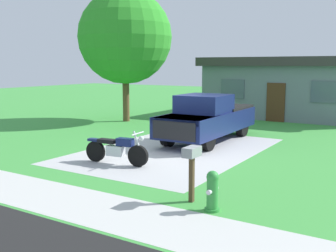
{
  "coord_description": "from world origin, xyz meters",
  "views": [
    {
      "loc": [
        7.32,
        -12.3,
        3.05
      ],
      "look_at": [
        -0.17,
        -0.19,
        0.9
      ],
      "focal_mm": 43.19,
      "sensor_mm": 36.0,
      "label": 1
    }
  ],
  "objects_px": {
    "mailbox": "(192,159)",
    "shade_tree": "(125,37)",
    "motorcycle": "(117,149)",
    "neighbor_house": "(289,87)",
    "fire_hydrant": "(212,191)",
    "pickup_truck": "(209,117)"
  },
  "relations": [
    {
      "from": "fire_hydrant",
      "to": "mailbox",
      "type": "xyz_separation_m",
      "value": [
        -0.65,
        0.28,
        0.55
      ]
    },
    {
      "from": "pickup_truck",
      "to": "mailbox",
      "type": "distance_m",
      "value": 7.57
    },
    {
      "from": "mailbox",
      "to": "motorcycle",
      "type": "bearing_deg",
      "value": 152.91
    },
    {
      "from": "motorcycle",
      "to": "fire_hydrant",
      "type": "bearing_deg",
      "value": -26.54
    },
    {
      "from": "neighbor_house",
      "to": "pickup_truck",
      "type": "bearing_deg",
      "value": -93.72
    },
    {
      "from": "motorcycle",
      "to": "shade_tree",
      "type": "relative_size",
      "value": 0.31
    },
    {
      "from": "motorcycle",
      "to": "shade_tree",
      "type": "xyz_separation_m",
      "value": [
        -5.74,
        7.94,
        4.06
      ]
    },
    {
      "from": "shade_tree",
      "to": "pickup_truck",
      "type": "bearing_deg",
      "value": -23.99
    },
    {
      "from": "fire_hydrant",
      "to": "neighbor_house",
      "type": "bearing_deg",
      "value": 100.21
    },
    {
      "from": "motorcycle",
      "to": "fire_hydrant",
      "type": "height_order",
      "value": "motorcycle"
    },
    {
      "from": "fire_hydrant",
      "to": "neighbor_house",
      "type": "relative_size",
      "value": 0.09
    },
    {
      "from": "motorcycle",
      "to": "mailbox",
      "type": "xyz_separation_m",
      "value": [
        3.65,
        -1.87,
        0.51
      ]
    },
    {
      "from": "shade_tree",
      "to": "neighbor_house",
      "type": "bearing_deg",
      "value": 43.34
    },
    {
      "from": "pickup_truck",
      "to": "neighbor_house",
      "type": "xyz_separation_m",
      "value": [
        0.62,
        9.49,
        0.84
      ]
    },
    {
      "from": "motorcycle",
      "to": "shade_tree",
      "type": "distance_m",
      "value": 10.61
    },
    {
      "from": "mailbox",
      "to": "shade_tree",
      "type": "bearing_deg",
      "value": 133.76
    },
    {
      "from": "pickup_truck",
      "to": "fire_hydrant",
      "type": "xyz_separation_m",
      "value": [
        3.63,
        -7.24,
        -0.53
      ]
    },
    {
      "from": "mailbox",
      "to": "shade_tree",
      "type": "xyz_separation_m",
      "value": [
        -9.39,
        9.81,
        3.55
      ]
    },
    {
      "from": "fire_hydrant",
      "to": "neighbor_house",
      "type": "xyz_separation_m",
      "value": [
        -3.01,
        16.72,
        1.36
      ]
    },
    {
      "from": "fire_hydrant",
      "to": "shade_tree",
      "type": "height_order",
      "value": "shade_tree"
    },
    {
      "from": "pickup_truck",
      "to": "shade_tree",
      "type": "bearing_deg",
      "value": 156.01
    },
    {
      "from": "motorcycle",
      "to": "pickup_truck",
      "type": "height_order",
      "value": "pickup_truck"
    }
  ]
}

